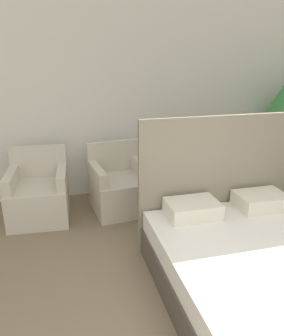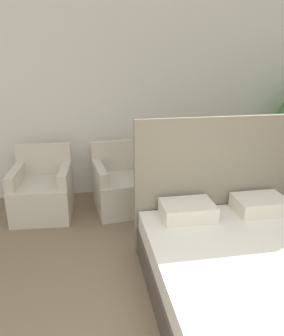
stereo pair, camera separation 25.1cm
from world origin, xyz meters
name	(u,v)px [view 2 (the right image)]	position (x,y,z in m)	size (l,w,h in m)	color
wall_back	(136,86)	(0.00, 3.87, 1.45)	(10.00, 0.06, 2.90)	silver
bed	(259,279)	(0.52, 1.37, 0.27)	(1.60, 2.07, 1.32)	#4C4238
armchair_near_window_left	(43,194)	(-1.24, 3.26, 0.27)	(0.70, 0.71, 0.81)	beige
armchair_near_window_right	(123,189)	(-0.27, 3.26, 0.27)	(0.73, 0.74, 0.81)	beige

